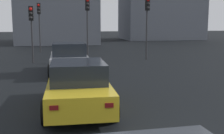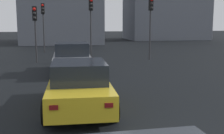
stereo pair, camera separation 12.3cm
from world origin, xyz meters
The scene contains 6 objects.
car_silver_right_lead centered at (9.69, 1.67, 0.75)m, with size 4.38×2.12×1.56m.
car_yellow_right_second centered at (3.19, 1.71, 0.71)m, with size 4.36×2.08×1.46m.
traffic_light_near_left centered at (20.13, 3.62, 3.02)m, with size 0.32×0.30×4.20m.
traffic_light_near_right centered at (13.92, -3.91, 3.08)m, with size 0.32×0.30×4.30m.
traffic_light_far_left centered at (15.87, -0.01, 3.11)m, with size 0.33×0.30×4.34m.
traffic_light_far_right centered at (13.75, 3.78, 2.60)m, with size 0.32×0.29×3.60m.
Camera 2 is at (-5.31, 2.22, 2.59)m, focal length 46.22 mm.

